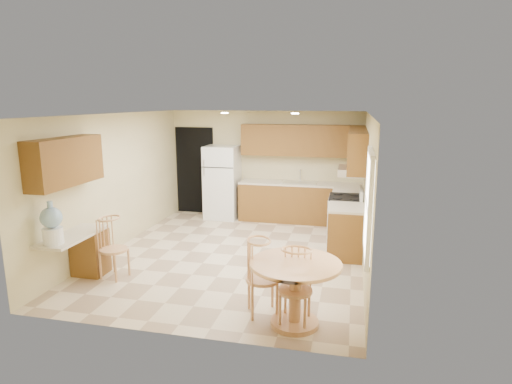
% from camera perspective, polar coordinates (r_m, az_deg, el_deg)
% --- Properties ---
extents(floor, '(5.50, 5.50, 0.00)m').
position_cam_1_polar(floor, '(7.79, -2.96, -8.38)').
color(floor, beige).
rests_on(floor, ground).
extents(ceiling, '(4.50, 5.50, 0.02)m').
position_cam_1_polar(ceiling, '(7.31, -3.18, 10.32)').
color(ceiling, white).
rests_on(ceiling, wall_back).
extents(wall_back, '(4.50, 0.02, 2.50)m').
position_cam_1_polar(wall_back, '(10.08, 1.21, 3.67)').
color(wall_back, beige).
rests_on(wall_back, floor).
extents(wall_front, '(4.50, 0.02, 2.50)m').
position_cam_1_polar(wall_front, '(4.94, -11.85, -5.47)').
color(wall_front, beige).
rests_on(wall_front, floor).
extents(wall_left, '(0.02, 5.50, 2.50)m').
position_cam_1_polar(wall_left, '(8.34, -18.11, 1.31)').
color(wall_left, beige).
rests_on(wall_left, floor).
extents(wall_right, '(0.02, 5.50, 2.50)m').
position_cam_1_polar(wall_right, '(7.18, 14.48, -0.14)').
color(wall_right, beige).
rests_on(wall_right, floor).
extents(doorway, '(0.90, 0.02, 2.10)m').
position_cam_1_polar(doorway, '(10.59, -8.14, 2.86)').
color(doorway, black).
rests_on(doorway, floor).
extents(base_cab_back, '(2.75, 0.60, 0.87)m').
position_cam_1_polar(base_cab_back, '(9.81, 5.85, -1.48)').
color(base_cab_back, brown).
rests_on(base_cab_back, floor).
extents(counter_back, '(2.75, 0.63, 0.04)m').
position_cam_1_polar(counter_back, '(9.71, 5.91, 1.13)').
color(counter_back, beige).
rests_on(counter_back, base_cab_back).
extents(base_cab_right_a, '(0.60, 0.59, 0.87)m').
position_cam_1_polar(base_cab_right_a, '(9.17, 12.07, -2.65)').
color(base_cab_right_a, brown).
rests_on(base_cab_right_a, floor).
extents(counter_right_a, '(0.63, 0.59, 0.04)m').
position_cam_1_polar(counter_right_a, '(9.06, 12.20, 0.14)').
color(counter_right_a, beige).
rests_on(counter_right_a, base_cab_right_a).
extents(base_cab_right_b, '(0.60, 0.80, 0.87)m').
position_cam_1_polar(base_cab_right_b, '(7.76, 11.88, -5.31)').
color(base_cab_right_b, brown).
rests_on(base_cab_right_b, floor).
extents(counter_right_b, '(0.63, 0.80, 0.04)m').
position_cam_1_polar(counter_right_b, '(7.64, 12.03, -2.05)').
color(counter_right_b, beige).
rests_on(counter_right_b, base_cab_right_b).
extents(upper_cab_back, '(2.75, 0.33, 0.70)m').
position_cam_1_polar(upper_cab_back, '(9.71, 6.13, 6.85)').
color(upper_cab_back, brown).
rests_on(upper_cab_back, wall_back).
extents(upper_cab_right, '(0.33, 2.42, 0.70)m').
position_cam_1_polar(upper_cab_right, '(8.28, 13.36, 5.71)').
color(upper_cab_right, brown).
rests_on(upper_cab_right, wall_right).
extents(upper_cab_left, '(0.33, 1.40, 0.70)m').
position_cam_1_polar(upper_cab_left, '(6.85, -24.07, 3.73)').
color(upper_cab_left, brown).
rests_on(upper_cab_left, wall_left).
extents(sink, '(0.78, 0.44, 0.01)m').
position_cam_1_polar(sink, '(9.71, 5.76, 1.27)').
color(sink, silver).
rests_on(sink, counter_back).
extents(range_hood, '(0.50, 0.76, 0.14)m').
position_cam_1_polar(range_hood, '(8.30, 12.63, 2.76)').
color(range_hood, silver).
rests_on(range_hood, upper_cab_right).
extents(desk_pedestal, '(0.48, 0.42, 0.72)m').
position_cam_1_polar(desk_pedestal, '(7.36, -21.23, -7.49)').
color(desk_pedestal, brown).
rests_on(desk_pedestal, floor).
extents(desk_top, '(0.50, 1.20, 0.04)m').
position_cam_1_polar(desk_top, '(6.95, -23.22, -5.41)').
color(desk_top, beige).
rests_on(desk_top, desk_pedestal).
extents(window, '(0.06, 1.12, 1.30)m').
position_cam_1_polar(window, '(5.32, 14.85, -1.59)').
color(window, white).
rests_on(window, wall_right).
extents(can_light_a, '(0.14, 0.14, 0.02)m').
position_cam_1_polar(can_light_a, '(8.60, -4.20, 10.46)').
color(can_light_a, white).
rests_on(can_light_a, ceiling).
extents(can_light_b, '(0.14, 0.14, 0.02)m').
position_cam_1_polar(can_light_b, '(8.30, 5.24, 10.39)').
color(can_light_b, white).
rests_on(can_light_b, ceiling).
extents(refrigerator, '(0.75, 0.73, 1.70)m').
position_cam_1_polar(refrigerator, '(10.05, -4.52, 1.31)').
color(refrigerator, white).
rests_on(refrigerator, floor).
extents(stove, '(0.65, 0.76, 1.09)m').
position_cam_1_polar(stove, '(8.50, 11.83, -3.55)').
color(stove, white).
rests_on(stove, floor).
extents(dining_table, '(1.11, 1.11, 0.82)m').
position_cam_1_polar(dining_table, '(5.33, 5.26, -12.16)').
color(dining_table, tan).
rests_on(dining_table, floor).
extents(chair_table_a, '(0.44, 0.57, 1.00)m').
position_cam_1_polar(chair_table_a, '(5.46, 0.70, -10.66)').
color(chair_table_a, tan).
rests_on(chair_table_a, floor).
extents(chair_table_b, '(0.42, 0.42, 0.96)m').
position_cam_1_polar(chair_table_b, '(5.22, 5.13, -12.08)').
color(chair_table_b, tan).
rests_on(chair_table_b, floor).
extents(chair_desk, '(0.42, 0.55, 0.95)m').
position_cam_1_polar(chair_desk, '(6.94, -18.91, -6.54)').
color(chair_desk, tan).
rests_on(chair_desk, floor).
extents(water_crock, '(0.29, 0.29, 0.61)m').
position_cam_1_polar(water_crock, '(6.55, -25.57, -3.96)').
color(water_crock, white).
rests_on(water_crock, desk_top).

